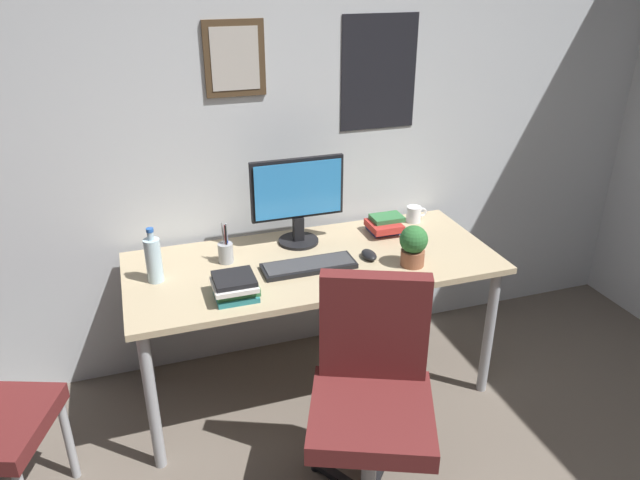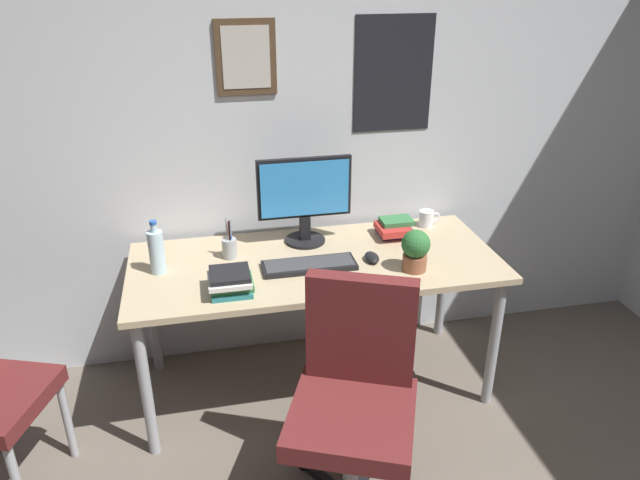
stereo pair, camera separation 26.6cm
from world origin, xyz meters
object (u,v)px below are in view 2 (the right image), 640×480
pen_cup (230,247)px  book_stack_right (231,282)px  monitor (305,197)px  potted_plant (415,249)px  water_bottle (157,251)px  keyboard (309,265)px  book_stack_left (395,228)px  computer_mouse (372,257)px  coffee_mug_near (427,218)px  office_chair (355,390)px

pen_cup → book_stack_right: (-0.02, -0.33, -0.01)m
pen_cup → book_stack_right: bearing=-93.5°
monitor → book_stack_right: monitor is taller
monitor → pen_cup: bearing=-165.0°
book_stack_right → pen_cup: bearing=86.5°
pen_cup → potted_plant: bearing=-20.3°
book_stack_right → water_bottle: bearing=140.9°
keyboard → book_stack_left: bearing=27.4°
keyboard → computer_mouse: bearing=1.0°
computer_mouse → keyboard: bearing=-179.0°
monitor → coffee_mug_near: monitor is taller
coffee_mug_near → pen_cup: (-1.05, -0.15, 0.01)m
office_chair → keyboard: size_ratio=2.21×
coffee_mug_near → potted_plant: (-0.24, -0.45, 0.06)m
monitor → book_stack_right: bearing=-133.0°
pen_cup → book_stack_left: size_ratio=1.05×
monitor → potted_plant: bearing=-43.1°
computer_mouse → book_stack_right: size_ratio=0.59×
water_bottle → coffee_mug_near: (1.37, 0.23, -0.06)m
computer_mouse → water_bottle: 0.98m
water_bottle → pen_cup: size_ratio=1.26×
monitor → book_stack_right: size_ratio=2.45×
potted_plant → book_stack_left: (0.03, 0.38, -0.06)m
office_chair → monitor: (-0.01, 0.93, 0.44)m
keyboard → book_stack_right: 0.40m
office_chair → water_bottle: 1.08m
potted_plant → pen_cup: size_ratio=0.98×
book_stack_left → monitor: bearing=176.8°
keyboard → book_stack_left: 0.56m
monitor → pen_cup: size_ratio=2.30×
book_stack_right → book_stack_left: bearing=25.2°
computer_mouse → potted_plant: (0.16, -0.13, 0.09)m
monitor → book_stack_right: (-0.40, -0.43, -0.19)m
keyboard → potted_plant: bearing=-14.5°
monitor → keyboard: monitor is taller
computer_mouse → book_stack_right: 0.69m
book_stack_right → computer_mouse: bearing=13.0°
keyboard → office_chair: bearing=-85.7°
office_chair → book_stack_right: size_ratio=5.06×
pen_cup → book_stack_right: size_ratio=1.07×
pen_cup → keyboard: bearing=-27.4°
coffee_mug_near → water_bottle: bearing=-170.3°
water_bottle → pen_cup: (0.33, 0.08, -0.05)m
office_chair → coffee_mug_near: (0.65, 0.98, 0.24)m
potted_plant → book_stack_left: potted_plant is taller
potted_plant → office_chair: bearing=-128.2°
potted_plant → book_stack_left: 0.38m
monitor → pen_cup: (-0.38, -0.10, -0.19)m
monitor → book_stack_left: bearing=-3.2°
computer_mouse → pen_cup: 0.67m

